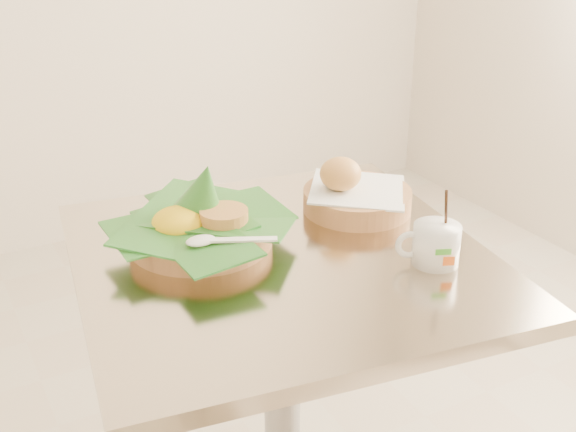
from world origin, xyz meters
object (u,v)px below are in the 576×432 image
bread_basket (354,195)px  coffee_mug (435,243)px  rice_basket (200,222)px  cafe_table (282,358)px

bread_basket → coffee_mug: coffee_mug is taller
rice_basket → bread_basket: (0.32, -0.01, -0.01)m
rice_basket → coffee_mug: rice_basket is taller
cafe_table → rice_basket: size_ratio=2.46×
bread_basket → cafe_table: bearing=-155.8°
cafe_table → rice_basket: rice_basket is taller
cafe_table → rice_basket: bearing=135.3°
cafe_table → bread_basket: bearing=24.2°
cafe_table → coffee_mug: 0.37m
rice_basket → bread_basket: bearing=-1.9°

